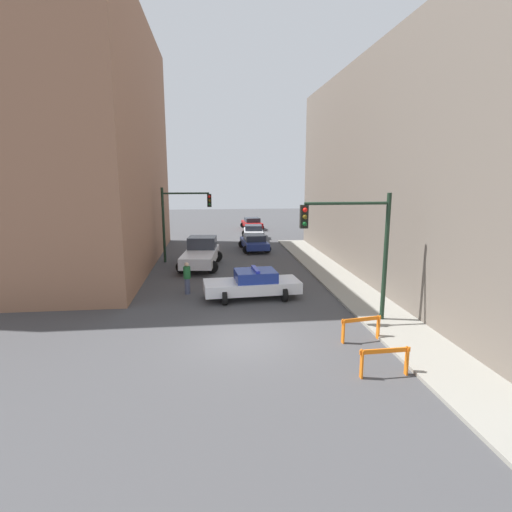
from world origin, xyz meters
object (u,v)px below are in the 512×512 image
Objects in this scene: pedestrian_crossing at (187,278)px; parked_car_near at (254,242)px; traffic_light_near at (359,238)px; traffic_light_far at (179,214)px; barrier_front at (385,357)px; parked_car_far at (252,223)px; barrier_mid at (361,325)px; parked_car_mid at (253,231)px; white_truck at (201,253)px; police_car at (253,284)px.

parked_car_near is at bearing -47.15° from pedestrian_crossing.
traffic_light_far is (-8.03, 13.00, -0.13)m from traffic_light_near.
parked_car_near reaches higher than barrier_front.
parked_car_far reaches higher than barrier_mid.
parked_car_mid is at bearing 94.39° from traffic_light_near.
white_truck is at bearing -107.43° from parked_car_mid.
parked_car_near is 2.65× the size of pedestrian_crossing.
traffic_light_far is at bearing -116.30° from parked_car_far.
police_car is at bearing -133.51° from pedestrian_crossing.
barrier_mid is (3.40, -5.72, -0.11)m from police_car.
parked_car_near reaches higher than barrier_mid.
parked_car_near is at bearing 34.06° from traffic_light_far.
white_truck is at bearing -110.46° from parked_car_far.
barrier_mid is (0.78, -32.05, -0.06)m from parked_car_far.
parked_car_near is (5.65, 3.82, -2.72)m from traffic_light_far.
traffic_light_far is 1.08× the size of police_car.
traffic_light_far reaches higher than barrier_front.
white_truck reaches higher than police_car.
parked_car_far is 2.67× the size of pedestrian_crossing.
parked_car_near is at bearing -99.66° from parked_car_far.
parked_car_mid is at bearing 74.29° from white_truck.
police_car is 1.10× the size of parked_car_near.
white_truck is (1.48, -1.71, -2.49)m from traffic_light_far.
parked_car_far is (2.62, 26.33, -0.05)m from police_car.
police_car is 26.46m from parked_car_far.
parked_car_mid is at bearing 92.23° from barrier_front.
parked_car_mid and parked_car_far have the same top height.
parked_car_near is 2.77× the size of barrier_mid.
barrier_mid is at bearing -153.66° from police_car.
pedestrian_crossing is 11.40m from barrier_front.
parked_car_near and parked_car_far have the same top height.
traffic_light_near is 1.18× the size of parked_car_mid.
pedestrian_crossing is at bearing 145.13° from traffic_light_near.
traffic_light_near reaches higher than traffic_light_far.
parked_car_near is at bearing 98.05° from traffic_light_near.
white_truck is at bearing 15.77° from police_car.
traffic_light_near is at bearing 81.01° from barrier_front.
traffic_light_near is 23.48m from parked_car_mid.
parked_car_far is at bearing 90.84° from barrier_front.
pedestrian_crossing is 1.04× the size of barrier_front.
traffic_light_near is 3.25× the size of barrier_front.
traffic_light_far is at bearing -149.15° from parked_car_near.
white_truck reaches higher than parked_car_mid.
traffic_light_near is at bearing -85.16° from parked_car_near.
parked_car_mid is at bearing 93.08° from barrier_mid.
parked_car_far is at bearing -38.55° from pedestrian_crossing.
traffic_light_far reaches higher than white_truck.
traffic_light_near reaches higher than white_truck.
barrier_front is at bearing -171.25° from pedestrian_crossing.
pedestrian_crossing reaches higher than parked_car_far.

